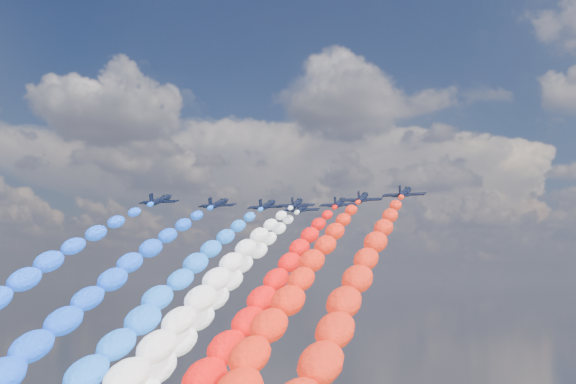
% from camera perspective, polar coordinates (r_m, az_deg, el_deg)
% --- Properties ---
extents(jet_0, '(8.78, 11.90, 5.65)m').
position_cam_1_polar(jet_0, '(169.94, -9.47, -0.60)').
color(jet_0, black).
extents(trail_0, '(5.62, 98.35, 44.66)m').
position_cam_1_polar(trail_0, '(125.45, -20.15, -7.73)').
color(trail_0, blue).
extents(jet_1, '(9.22, 12.21, 5.65)m').
position_cam_1_polar(jet_1, '(176.32, -5.21, -0.88)').
color(jet_1, black).
extents(trail_1, '(5.62, 98.35, 44.66)m').
position_cam_1_polar(trail_1, '(129.65, -13.91, -7.89)').
color(trail_1, blue).
extents(jet_2, '(9.10, 12.12, 5.65)m').
position_cam_1_polar(jet_2, '(179.11, -1.57, -1.00)').
color(jet_2, black).
extents(trail_2, '(5.62, 98.35, 44.66)m').
position_cam_1_polar(trail_2, '(130.89, -8.77, -7.99)').
color(trail_2, blue).
extents(jet_3, '(9.25, 12.23, 5.65)m').
position_cam_1_polar(jet_3, '(175.34, 0.64, -0.88)').
color(jet_3, black).
extents(trail_3, '(5.62, 98.35, 44.66)m').
position_cam_1_polar(trail_3, '(126.32, -5.93, -8.09)').
color(trail_3, white).
extents(jet_4, '(8.90, 11.98, 5.65)m').
position_cam_1_polar(jet_4, '(186.34, 1.06, -1.22)').
color(jet_4, black).
extents(trail_4, '(5.62, 98.35, 44.66)m').
position_cam_1_polar(trail_4, '(137.16, -4.81, -7.98)').
color(trail_4, white).
extents(jet_5, '(8.62, 11.78, 5.65)m').
position_cam_1_polar(jet_5, '(174.38, 3.84, -0.83)').
color(jet_5, black).
extents(trail_5, '(5.62, 98.35, 44.66)m').
position_cam_1_polar(trail_5, '(124.35, -1.48, -8.14)').
color(trail_5, '#FC0E0C').
extents(jet_6, '(8.70, 11.84, 5.65)m').
position_cam_1_polar(jet_6, '(163.90, 5.55, -0.44)').
color(jet_6, black).
extents(trail_6, '(5.62, 98.35, 44.66)m').
position_cam_1_polar(trail_6, '(113.40, 0.51, -8.29)').
color(trail_6, red).
extents(jet_7, '(9.32, 12.28, 5.65)m').
position_cam_1_polar(jet_7, '(155.44, 8.65, -0.06)').
color(jet_7, black).
extents(trail_7, '(5.62, 98.35, 44.66)m').
position_cam_1_polar(trail_7, '(104.23, 4.74, -8.41)').
color(trail_7, red).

